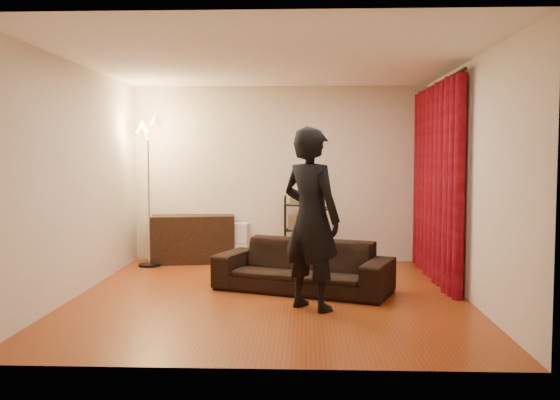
{
  "coord_description": "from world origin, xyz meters",
  "views": [
    {
      "loc": [
        0.4,
        -7.15,
        1.62
      ],
      "look_at": [
        0.1,
        0.3,
        1.1
      ],
      "focal_mm": 40.0,
      "sensor_mm": 36.0,
      "label": 1
    }
  ],
  "objects_px": {
    "wire_shelf": "(301,230)",
    "media_cabinet": "(193,239)",
    "person": "(311,219)",
    "sofa": "(303,266)",
    "floor_lamp": "(149,193)",
    "storage_boxes": "(237,242)"
  },
  "relations": [
    {
      "from": "storage_boxes",
      "to": "wire_shelf",
      "type": "bearing_deg",
      "value": -6.76
    },
    {
      "from": "storage_boxes",
      "to": "floor_lamp",
      "type": "distance_m",
      "value": 1.54
    },
    {
      "from": "person",
      "to": "floor_lamp",
      "type": "bearing_deg",
      "value": -7.44
    },
    {
      "from": "sofa",
      "to": "storage_boxes",
      "type": "height_order",
      "value": "sofa"
    },
    {
      "from": "floor_lamp",
      "to": "media_cabinet",
      "type": "bearing_deg",
      "value": 28.71
    },
    {
      "from": "media_cabinet",
      "to": "wire_shelf",
      "type": "distance_m",
      "value": 1.65
    },
    {
      "from": "media_cabinet",
      "to": "storage_boxes",
      "type": "relative_size",
      "value": 2.05
    },
    {
      "from": "person",
      "to": "media_cabinet",
      "type": "bearing_deg",
      "value": -18.69
    },
    {
      "from": "storage_boxes",
      "to": "floor_lamp",
      "type": "xyz_separation_m",
      "value": [
        -1.26,
        -0.41,
        0.79
      ]
    },
    {
      "from": "storage_boxes",
      "to": "floor_lamp",
      "type": "height_order",
      "value": "floor_lamp"
    },
    {
      "from": "storage_boxes",
      "to": "wire_shelf",
      "type": "height_order",
      "value": "wire_shelf"
    },
    {
      "from": "media_cabinet",
      "to": "sofa",
      "type": "bearing_deg",
      "value": -58.92
    },
    {
      "from": "storage_boxes",
      "to": "wire_shelf",
      "type": "distance_m",
      "value": 1.01
    },
    {
      "from": "storage_boxes",
      "to": "media_cabinet",
      "type": "bearing_deg",
      "value": -172.74
    },
    {
      "from": "wire_shelf",
      "to": "floor_lamp",
      "type": "height_order",
      "value": "floor_lamp"
    },
    {
      "from": "storage_boxes",
      "to": "wire_shelf",
      "type": "xyz_separation_m",
      "value": [
        0.98,
        -0.12,
        0.21
      ]
    },
    {
      "from": "wire_shelf",
      "to": "media_cabinet",
      "type": "bearing_deg",
      "value": 156.52
    },
    {
      "from": "person",
      "to": "wire_shelf",
      "type": "distance_m",
      "value": 2.84
    },
    {
      "from": "media_cabinet",
      "to": "person",
      "type": "bearing_deg",
      "value": -67.62
    },
    {
      "from": "media_cabinet",
      "to": "floor_lamp",
      "type": "height_order",
      "value": "floor_lamp"
    },
    {
      "from": "sofa",
      "to": "wire_shelf",
      "type": "bearing_deg",
      "value": 112.0
    },
    {
      "from": "sofa",
      "to": "wire_shelf",
      "type": "distance_m",
      "value": 1.93
    }
  ]
}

